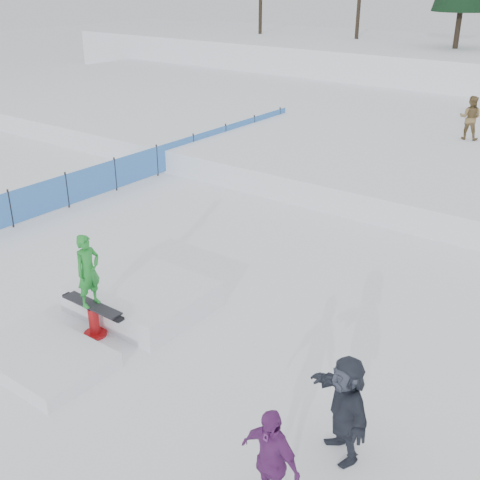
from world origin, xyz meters
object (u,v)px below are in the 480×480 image
Objects in this scene: safety_fence at (157,160)px; jib_rail_feature at (117,309)px; walker_olive at (470,118)px; spectator_dark at (345,408)px; spectator_purple at (270,461)px.

safety_fence is 3.64× the size of jib_rail_feature.
safety_fence is at bearing 39.51° from walker_olive.
jib_rail_feature is at bearing -148.26° from spectator_dark.
spectator_purple is 1.48m from spectator_dark.
walker_olive is at bearing 46.50° from safety_fence.
safety_fence is at bearing 129.15° from jib_rail_feature.
jib_rail_feature is at bearing 164.95° from spectator_purple.
safety_fence is 11.41m from walker_olive.
spectator_purple is 0.96× the size of spectator_dark.
walker_olive is 17.85m from spectator_purple.
jib_rail_feature is at bearing -50.85° from safety_fence.
spectator_dark reaches higher than safety_fence.
walker_olive reaches higher than safety_fence.
safety_fence is 9.49m from jib_rail_feature.
safety_fence is 10.11× the size of walker_olive.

